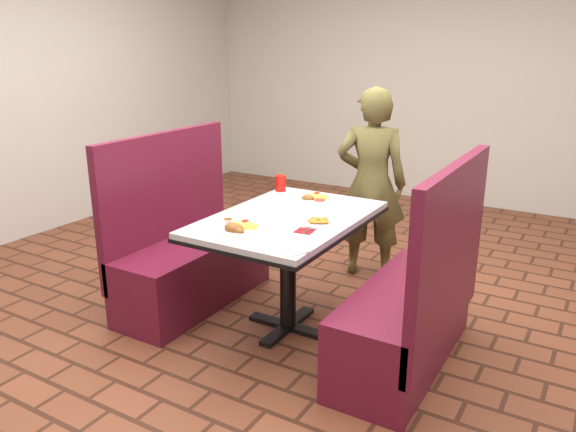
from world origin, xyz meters
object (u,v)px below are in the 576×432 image
object	(u,v)px
dining_table	(288,231)
near_dinner_plate	(240,226)
red_tumbler	(281,183)
booth_bench_right	(412,311)
plantain_plate	(318,222)
booth_bench_left	(189,257)
diner_person	(371,184)
far_dinner_plate	(315,197)

from	to	relation	value
dining_table	near_dinner_plate	bearing A→B (deg)	-103.85
near_dinner_plate	red_tumbler	world-z (taller)	red_tumbler
booth_bench_right	plantain_plate	distance (m)	0.72
booth_bench_left	diner_person	bearing A→B (deg)	51.30
plantain_plate	far_dinner_plate	bearing A→B (deg)	119.90
far_dinner_plate	dining_table	bearing A→B (deg)	-86.39
plantain_plate	dining_table	bearing A→B (deg)	168.49
booth_bench_left	booth_bench_right	world-z (taller)	same
booth_bench_right	near_dinner_plate	size ratio (longest dim) A/B	4.58
dining_table	booth_bench_right	distance (m)	0.86
dining_table	far_dinner_plate	size ratio (longest dim) A/B	4.77
dining_table	plantain_plate	bearing A→B (deg)	-11.51
booth_bench_right	far_dinner_plate	xyz separation A→B (m)	(-0.82, 0.39, 0.44)
dining_table	near_dinner_plate	size ratio (longest dim) A/B	4.63
dining_table	red_tumbler	xyz separation A→B (m)	(-0.35, 0.49, 0.15)
dining_table	diner_person	distance (m)	1.10
booth_bench_right	diner_person	world-z (taller)	diner_person
booth_bench_right	near_dinner_plate	world-z (taller)	booth_bench_right
booth_bench_right	plantain_plate	world-z (taller)	booth_bench_right
diner_person	near_dinner_plate	xyz separation A→B (m)	(-0.17, -1.46, 0.06)
booth_bench_right	red_tumbler	size ratio (longest dim) A/B	10.74
near_dinner_plate	plantain_plate	xyz separation A→B (m)	(0.32, 0.32, -0.02)
booth_bench_left	diner_person	size ratio (longest dim) A/B	0.83
dining_table	booth_bench_left	distance (m)	0.86
near_dinner_plate	booth_bench_right	bearing A→B (deg)	22.43
far_dinner_plate	plantain_plate	distance (m)	0.51
diner_person	booth_bench_right	bearing A→B (deg)	105.63
booth_bench_left	diner_person	distance (m)	1.46
diner_person	far_dinner_plate	world-z (taller)	diner_person
dining_table	red_tumbler	size ratio (longest dim) A/B	10.85
booth_bench_left	plantain_plate	size ratio (longest dim) A/B	6.04
red_tumbler	booth_bench_left	bearing A→B (deg)	-132.89
plantain_plate	red_tumbler	bearing A→B (deg)	137.28
plantain_plate	diner_person	bearing A→B (deg)	97.37
red_tumbler	booth_bench_right	bearing A→B (deg)	-22.95
dining_table	diner_person	xyz separation A→B (m)	(0.08, 1.10, 0.07)
diner_person	red_tumbler	world-z (taller)	diner_person
diner_person	plantain_plate	size ratio (longest dim) A/B	7.29
far_dinner_plate	plantain_plate	bearing A→B (deg)	-60.10
dining_table	booth_bench_right	size ratio (longest dim) A/B	1.01
diner_person	far_dinner_plate	size ratio (longest dim) A/B	5.69
dining_table	near_dinner_plate	distance (m)	0.40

